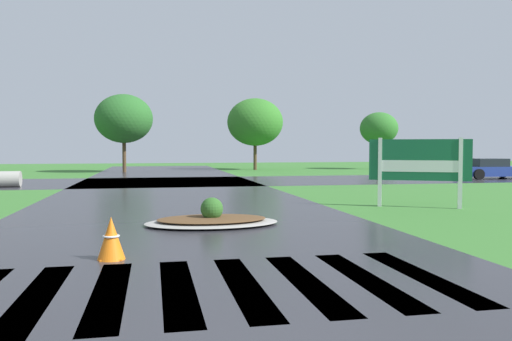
{
  "coord_description": "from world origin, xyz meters",
  "views": [
    {
      "loc": [
        -0.77,
        -3.38,
        1.92
      ],
      "look_at": [
        2.36,
        12.17,
        1.2
      ],
      "focal_mm": 36.03,
      "sensor_mm": 36.0,
      "label": 1
    }
  ],
  "objects": [
    {
      "name": "asphalt_roadway",
      "position": [
        0.0,
        10.0,
        0.0
      ],
      "size": [
        9.52,
        80.0,
        0.01
      ],
      "primitive_type": "cube",
      "color": "#2B2B30",
      "rests_on": "ground"
    },
    {
      "name": "asphalt_cross_road",
      "position": [
        0.0,
        25.51,
        0.0
      ],
      "size": [
        90.0,
        8.57,
        0.01
      ],
      "primitive_type": "cube",
      "color": "#2B2B30",
      "rests_on": "ground"
    },
    {
      "name": "crosswalk_stripes",
      "position": [
        -0.0,
        3.57,
        0.0
      ],
      "size": [
        6.75,
        3.33,
        0.01
      ],
      "color": "white",
      "rests_on": "ground"
    },
    {
      "name": "estate_billboard",
      "position": [
        7.54,
        11.55,
        1.43
      ],
      "size": [
        2.83,
        1.47,
        2.23
      ],
      "rotation": [
        0.0,
        0.0,
        2.68
      ],
      "color": "white",
      "rests_on": "ground"
    },
    {
      "name": "median_island",
      "position": [
        0.65,
        9.21,
        0.13
      ],
      "size": [
        3.3,
        2.05,
        0.68
      ],
      "color": "#9E9B93",
      "rests_on": "ground"
    },
    {
      "name": "car_blue_compact",
      "position": [
        19.54,
        24.59,
        0.58
      ],
      "size": [
        4.11,
        2.28,
        1.24
      ],
      "rotation": [
        0.0,
        0.0,
        -0.07
      ],
      "color": "navy",
      "rests_on": "ground"
    },
    {
      "name": "traffic_cone",
      "position": [
        -1.48,
        5.63,
        0.36
      ],
      "size": [
        0.47,
        0.47,
        0.74
      ],
      "color": "orange",
      "rests_on": "ground"
    },
    {
      "name": "background_treeline",
      "position": [
        -2.41,
        38.97,
        3.86
      ],
      "size": [
        47.68,
        6.81,
        6.07
      ],
      "color": "#4C3823",
      "rests_on": "ground"
    }
  ]
}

